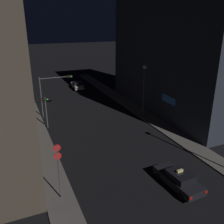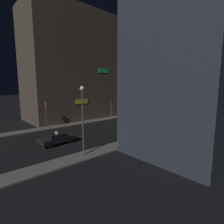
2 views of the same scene
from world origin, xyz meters
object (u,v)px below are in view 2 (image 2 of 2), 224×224
Objects in this scene: taxi at (57,138)px; street_lamp_near_block at (83,110)px; traffic_light_overhead at (129,101)px; sign_pole_left at (46,113)px; street_lamp_far_block at (158,99)px; far_car at (185,113)px; traffic_light_left_kerb at (111,107)px.

street_lamp_near_block reaches higher than taxi.
traffic_light_overhead reaches higher than taxi.
sign_pole_left is 0.63× the size of street_lamp_near_block.
street_lamp_far_block is (11.13, -5.41, 1.14)m from traffic_light_overhead.
street_lamp_near_block is (5.57, 0.34, 4.19)m from taxi.
sign_pole_left is at bearing 172.68° from street_lamp_near_block.
sign_pole_left is (-9.86, -30.81, 2.08)m from far_car.
traffic_light_overhead is 1.27× the size of sign_pole_left.
taxi is 1.01× the size of sign_pole_left.
taxi is 0.80× the size of traffic_light_overhead.
traffic_light_left_kerb is 0.89× the size of sign_pole_left.
traffic_light_left_kerb is 0.56× the size of street_lamp_near_block.
street_lamp_near_block reaches higher than sign_pole_left.
taxi is 1.14× the size of traffic_light_left_kerb.
traffic_light_left_kerb is at bearing 172.80° from street_lamp_far_block.
far_car is 1.01× the size of sign_pole_left.
street_lamp_far_block is at bearing 41.22° from sign_pole_left.
taxi is 21.12m from traffic_light_overhead.
traffic_light_overhead is 1.43× the size of traffic_light_left_kerb.
taxi is 18.03m from traffic_light_left_kerb.
taxi is at bearing -72.92° from traffic_light_overhead.
traffic_light_overhead is at bearing 154.10° from street_lamp_far_block.
far_car is 32.41m from sign_pole_left.
sign_pole_left is (-9.04, 2.22, 2.08)m from taxi.
traffic_light_left_kerb is (-7.77, 16.13, 2.10)m from taxi.
street_lamp_near_block is at bearing -7.32° from sign_pole_left.
traffic_light_overhead is 4.33m from traffic_light_left_kerb.
traffic_light_left_kerb is (-8.59, -16.89, 2.10)m from far_car.
sign_pole_left is 14.88m from street_lamp_near_block.
street_lamp_near_block is (4.75, -32.69, 4.19)m from far_car.
traffic_light_overhead is at bearing 66.51° from traffic_light_left_kerb.
traffic_light_left_kerb is 20.78m from street_lamp_near_block.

